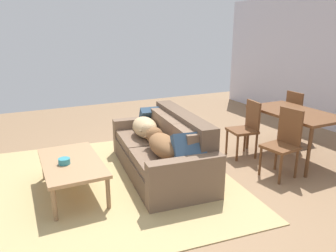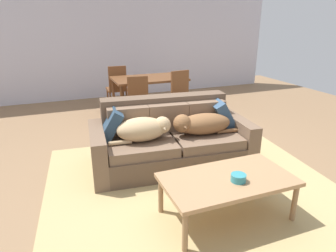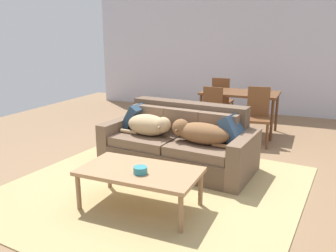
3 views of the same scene
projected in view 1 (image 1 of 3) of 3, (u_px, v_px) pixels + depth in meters
name	position (u px, v px, depth m)	size (l,w,h in m)	color
ground_plane	(169.00, 179.00, 4.44)	(10.00, 10.00, 0.00)	#8B6949
area_rug	(109.00, 182.00, 4.34)	(3.28, 3.24, 0.01)	tan
couch	(164.00, 151.00, 4.58)	(2.13, 1.14, 0.86)	brown
dog_on_left_cushion	(145.00, 127.00, 4.79)	(0.77, 0.40, 0.29)	tan
dog_on_right_cushion	(162.00, 144.00, 4.14)	(0.89, 0.39, 0.29)	brown
throw_pillow_by_left_arm	(152.00, 118.00, 5.19)	(0.13, 0.39, 0.39)	#2B4359
throw_pillow_by_right_arm	(189.00, 150.00, 3.84)	(0.14, 0.39, 0.39)	#324C67
coffee_table	(72.00, 164.00, 3.97)	(1.24, 0.68, 0.43)	#AB7F56
bowl_on_coffee_table	(64.00, 161.00, 3.86)	(0.14, 0.14, 0.07)	teal
dining_table	(295.00, 116.00, 5.00)	(1.37, 0.82, 0.76)	brown
dining_chair_near_left	(246.00, 126.00, 5.14)	(0.45, 0.45, 0.90)	brown
dining_chair_near_right	(284.00, 140.00, 4.42)	(0.45, 0.45, 0.95)	brown
dining_chair_far_left	(297.00, 115.00, 5.74)	(0.41, 0.41, 0.94)	brown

